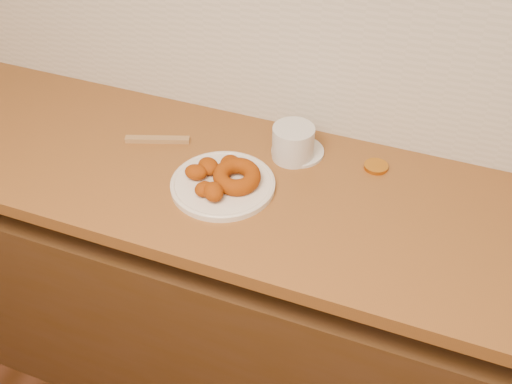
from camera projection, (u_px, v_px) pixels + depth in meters
base_cabinet at (327, 329)px, 1.84m from camera, size 3.60×0.60×0.77m
butcher_block at (120, 155)px, 1.69m from camera, size 2.30×0.62×0.04m
backsplash at (385, 44)px, 1.52m from camera, size 3.60×0.02×0.60m
donut_plate at (223, 185)px, 1.55m from camera, size 0.27×0.27×0.02m
ring_donut at (237, 176)px, 1.53m from camera, size 0.17×0.18×0.06m
fried_dough_chunks at (211, 176)px, 1.53m from camera, size 0.15×0.19×0.04m
plastic_tub at (293, 143)px, 1.62m from camera, size 0.15×0.15×0.10m
tub_lid at (298, 151)px, 1.67m from camera, size 0.17×0.17×0.01m
brass_jar_lid at (376, 167)px, 1.61m from camera, size 0.08×0.08×0.01m
wooden_utensil at (157, 140)px, 1.70m from camera, size 0.18×0.08×0.01m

